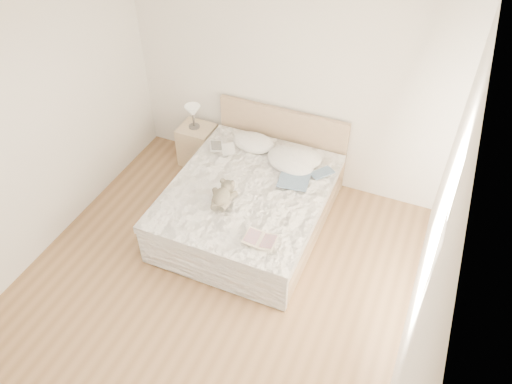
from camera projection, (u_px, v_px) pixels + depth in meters
floor at (207, 293)px, 5.28m from camera, size 4.00×4.50×0.00m
ceiling at (181, 58)px, 3.48m from camera, size 4.00×4.50×0.00m
wall_back at (286, 82)px, 5.92m from camera, size 4.00×0.02×2.70m
wall_left at (19, 147)px, 4.96m from camera, size 0.02×4.50×2.70m
wall_right at (429, 270)px, 3.80m from camera, size 0.02×4.50×2.70m
window at (436, 234)px, 3.94m from camera, size 0.02×1.30×1.10m
bed at (251, 202)px, 5.89m from camera, size 1.72×2.14×1.00m
nightstand at (198, 145)px, 6.78m from camera, size 0.46×0.41×0.56m
table_lamp at (193, 112)px, 6.45m from camera, size 0.22×0.22×0.32m
pillow_left at (253, 142)px, 6.21m from camera, size 0.58×0.43×0.16m
pillow_middle at (291, 161)px, 5.94m from camera, size 0.76×0.65×0.19m
pillow_right at (296, 159)px, 5.95m from camera, size 0.77×0.70×0.19m
blouse at (296, 175)px, 5.75m from camera, size 0.61×0.64×0.02m
photo_book at (222, 148)px, 6.14m from camera, size 0.41×0.38×0.03m
childrens_book at (260, 240)px, 5.00m from camera, size 0.35×0.25×0.02m
teddy_bear at (222, 202)px, 5.39m from camera, size 0.30×0.39×0.19m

